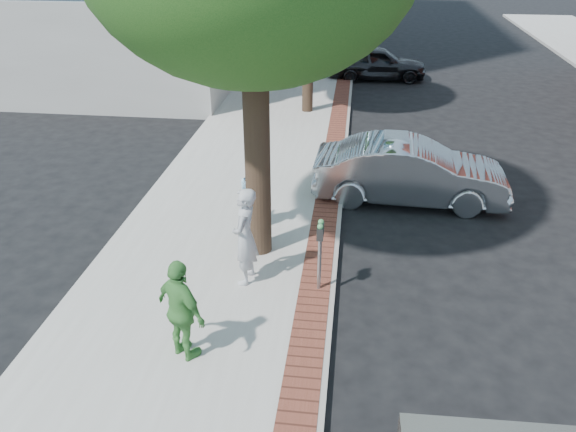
% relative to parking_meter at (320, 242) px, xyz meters
% --- Properties ---
extents(ground, '(120.00, 120.00, 0.00)m').
position_rel_parking_meter_xyz_m(ground, '(-0.78, -0.59, -1.21)').
color(ground, black).
rests_on(ground, ground).
extents(sidewalk, '(5.00, 60.00, 0.15)m').
position_rel_parking_meter_xyz_m(sidewalk, '(-2.28, 7.41, -1.13)').
color(sidewalk, '#9E9991').
rests_on(sidewalk, ground).
extents(brick_strip, '(0.60, 60.00, 0.01)m').
position_rel_parking_meter_xyz_m(brick_strip, '(-0.08, 7.41, -1.05)').
color(brick_strip, brown).
rests_on(brick_strip, sidewalk).
extents(curb, '(0.10, 60.00, 0.15)m').
position_rel_parking_meter_xyz_m(curb, '(0.27, 7.41, -1.13)').
color(curb, gray).
rests_on(curb, ground).
extents(office_base, '(18.20, 22.20, 4.00)m').
position_rel_parking_meter_xyz_m(office_base, '(-13.78, 21.41, 0.79)').
color(office_base, gray).
rests_on(office_base, ground).
extents(signal_near, '(0.70, 0.15, 3.80)m').
position_rel_parking_meter_xyz_m(signal_near, '(0.12, 21.41, 1.05)').
color(signal_near, black).
rests_on(signal_near, ground).
extents(parking_meter, '(0.12, 0.32, 1.47)m').
position_rel_parking_meter_xyz_m(parking_meter, '(0.00, 0.00, 0.00)').
color(parking_meter, gray).
rests_on(parking_meter, sidewalk).
extents(person_gray, '(0.54, 0.76, 1.98)m').
position_rel_parking_meter_xyz_m(person_gray, '(-1.44, 0.12, -0.06)').
color(person_gray, '#A6A7AB').
rests_on(person_gray, sidewalk).
extents(person_officer, '(0.99, 1.00, 1.63)m').
position_rel_parking_meter_xyz_m(person_officer, '(-1.67, 2.37, -0.24)').
color(person_officer, '#92C3E2').
rests_on(person_officer, sidewalk).
extents(person_green, '(1.12, 0.96, 1.80)m').
position_rel_parking_meter_xyz_m(person_green, '(-2.02, -2.15, -0.16)').
color(person_green, '#4C9644').
rests_on(person_green, sidewalk).
extents(sedan_silver, '(4.93, 1.88, 1.60)m').
position_rel_parking_meter_xyz_m(sedan_silver, '(1.99, 4.47, -0.40)').
color(sedan_silver, '#B1B4B8').
rests_on(sedan_silver, ground).
extents(bg_car, '(4.49, 2.01, 1.50)m').
position_rel_parking_meter_xyz_m(bg_car, '(1.36, 17.02, -0.46)').
color(bg_car, black).
rests_on(bg_car, ground).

